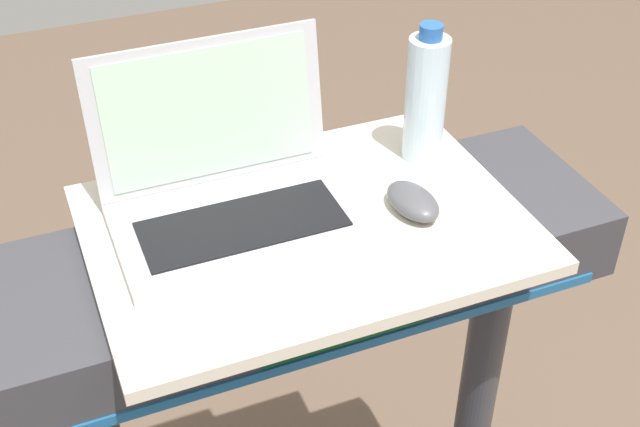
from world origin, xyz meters
TOP-DOWN VIEW (x-y plane):
  - desk_board at (0.00, 0.70)m, footprint 0.61×0.44m
  - laptop at (-0.09, 0.76)m, footprint 0.34×0.25m
  - computer_mouse at (0.15, 0.67)m, footprint 0.07×0.11m
  - water_bottle at (0.23, 0.79)m, footprint 0.06×0.06m

SIDE VIEW (x-z plane):
  - desk_board at x=0.00m, z-range 1.06..1.08m
  - computer_mouse at x=0.15m, z-range 1.08..1.11m
  - laptop at x=-0.09m, z-range 1.01..1.24m
  - water_bottle at x=0.23m, z-range 1.07..1.29m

